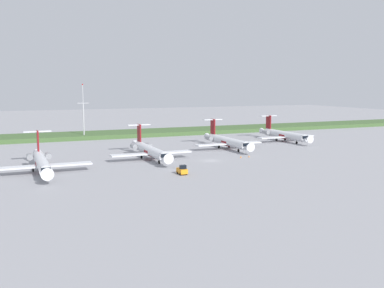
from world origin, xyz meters
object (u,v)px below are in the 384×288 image
object	(u,v)px
regional_jet_second	(150,150)
baggage_tug	(182,170)
regional_jet_nearest	(42,162)
safety_cone_front_marker	(241,157)
regional_jet_fourth	(284,134)
antenna_mast	(84,116)
regional_jet_third	(227,141)
safety_cone_mid_marker	(249,156)

from	to	relation	value
regional_jet_second	baggage_tug	xyz separation A→B (m)	(0.46, -23.49, -1.53)
regional_jet_nearest	baggage_tug	bearing A→B (deg)	-26.92
safety_cone_front_marker	regional_jet_fourth	bearing A→B (deg)	39.05
regional_jet_nearest	safety_cone_front_marker	xyz separation A→B (m)	(54.03, 0.25, -2.26)
antenna_mast	baggage_tug	bearing A→B (deg)	-82.82
regional_jet_third	regional_jet_fourth	distance (m)	29.74
regional_jet_third	safety_cone_front_marker	bearing A→B (deg)	-104.80
regional_jet_nearest	baggage_tug	xyz separation A→B (m)	(29.86, -15.16, -1.53)
antenna_mast	safety_cone_mid_marker	distance (m)	72.83
baggage_tug	regional_jet_second	bearing A→B (deg)	91.13
antenna_mast	regional_jet_second	bearing A→B (deg)	-80.24
regional_jet_fourth	safety_cone_front_marker	xyz separation A→B (m)	(-33.18, -26.92, -2.26)
regional_jet_fourth	regional_jet_second	bearing A→B (deg)	-161.96
regional_jet_nearest	regional_jet_second	xyz separation A→B (m)	(29.40, 8.33, 0.00)
regional_jet_third	safety_cone_front_marker	size ratio (longest dim) A/B	56.36
regional_jet_third	baggage_tug	size ratio (longest dim) A/B	9.69
regional_jet_nearest	regional_jet_second	bearing A→B (deg)	15.82
safety_cone_mid_marker	baggage_tug	bearing A→B (deg)	-150.03
regional_jet_fourth	safety_cone_front_marker	bearing A→B (deg)	-140.95
regional_jet_third	safety_cone_mid_marker	bearing A→B (deg)	-96.49
baggage_tug	safety_cone_mid_marker	xyz separation A→B (m)	(26.90, 15.51, -0.73)
safety_cone_front_marker	regional_jet_nearest	bearing A→B (deg)	-179.74
regional_jet_third	baggage_tug	xyz separation A→B (m)	(-28.94, -33.49, -1.53)
regional_jet_fourth	safety_cone_mid_marker	world-z (taller)	regional_jet_fourth
regional_jet_nearest	baggage_tug	distance (m)	33.53
regional_jet_second	baggage_tug	bearing A→B (deg)	-88.87
antenna_mast	regional_jet_nearest	bearing A→B (deg)	-107.75
regional_jet_second	regional_jet_third	xyz separation A→B (m)	(29.41, 10.00, 0.00)
safety_cone_mid_marker	safety_cone_front_marker	bearing A→B (deg)	-177.90
safety_cone_mid_marker	regional_jet_third	bearing A→B (deg)	83.51
antenna_mast	safety_cone_mid_marker	size ratio (longest dim) A/B	38.58
regional_jet_nearest	regional_jet_fourth	xyz separation A→B (m)	(87.21, 27.16, 0.00)
regional_jet_nearest	safety_cone_mid_marker	bearing A→B (deg)	0.35
regional_jet_nearest	safety_cone_front_marker	world-z (taller)	regional_jet_nearest
regional_jet_second	safety_cone_mid_marker	bearing A→B (deg)	-16.27
regional_jet_nearest	antenna_mast	xyz separation A→B (m)	(20.05, 62.66, 6.30)
regional_jet_third	safety_cone_front_marker	world-z (taller)	regional_jet_third
regional_jet_fourth	safety_cone_mid_marker	size ratio (longest dim) A/B	56.36
baggage_tug	safety_cone_front_marker	xyz separation A→B (m)	(24.17, 15.41, -0.73)
baggage_tug	safety_cone_mid_marker	size ratio (longest dim) A/B	5.82
regional_jet_third	antenna_mast	distance (m)	59.22
regional_jet_third	antenna_mast	xyz separation A→B (m)	(-38.75, 44.33, 6.30)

